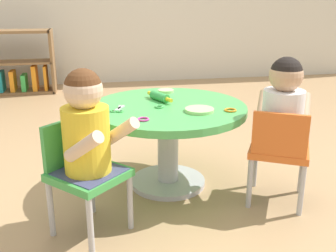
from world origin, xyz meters
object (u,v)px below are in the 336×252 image
(child_chair_right, at_px, (279,150))
(child_chair_left, at_px, (84,171))
(seated_child_left, at_px, (86,127))
(bookshelf_low, at_px, (12,68))
(craft_scissors, at_px, (118,110))
(craft_table, at_px, (168,125))
(rolling_pin, at_px, (160,97))
(seated_child_right, at_px, (283,107))

(child_chair_right, bearing_deg, child_chair_left, -175.13)
(seated_child_left, distance_m, child_chair_right, 1.01)
(bookshelf_low, relative_size, craft_scissors, 6.54)
(craft_table, relative_size, child_chair_left, 1.65)
(child_chair_left, relative_size, rolling_pin, 2.48)
(child_chair_left, relative_size, bookshelf_low, 0.58)
(seated_child_right, distance_m, craft_scissors, 0.87)
(rolling_pin, bearing_deg, craft_table, -74.92)
(child_chair_right, distance_m, rolling_pin, 0.74)
(child_chair_right, bearing_deg, craft_table, 148.82)
(child_chair_right, xyz_separation_m, rolling_pin, (-0.56, 0.43, 0.21))
(seated_child_right, bearing_deg, bookshelf_low, 123.26)
(craft_table, xyz_separation_m, child_chair_left, (-0.47, -0.41, -0.06))
(child_chair_left, relative_size, seated_child_right, 1.05)
(craft_table, xyz_separation_m, seated_child_left, (-0.44, -0.44, 0.16))
(seated_child_left, bearing_deg, craft_scissors, 67.64)
(seated_child_left, xyz_separation_m, bookshelf_low, (-0.87, 2.99, -0.24))
(craft_table, distance_m, craft_scissors, 0.31)
(craft_table, distance_m, seated_child_right, 0.64)
(rolling_pin, bearing_deg, child_chair_left, -130.42)
(craft_table, distance_m, bookshelf_low, 2.87)
(seated_child_left, xyz_separation_m, child_chair_right, (0.98, 0.11, -0.23))
(child_chair_left, bearing_deg, child_chair_right, 4.87)
(craft_table, bearing_deg, bookshelf_low, 117.17)
(craft_table, relative_size, child_chair_right, 1.65)
(craft_scissors, bearing_deg, seated_child_left, -112.36)
(craft_table, height_order, craft_scissors, craft_scissors)
(seated_child_right, distance_m, bookshelf_low, 3.40)
(child_chair_right, height_order, bookshelf_low, bookshelf_low)
(seated_child_right, bearing_deg, child_chair_left, -173.26)
(child_chair_left, distance_m, craft_scissors, 0.44)
(craft_scissors, bearing_deg, rolling_pin, 32.15)
(seated_child_right, bearing_deg, child_chair_right, -117.98)
(bookshelf_low, bearing_deg, child_chair_right, -57.33)
(seated_child_left, relative_size, rolling_pin, 2.36)
(rolling_pin, bearing_deg, craft_scissors, -147.85)
(child_chair_left, distance_m, rolling_pin, 0.71)
(seated_child_left, xyz_separation_m, seated_child_right, (0.99, 0.15, 0.00))
(child_chair_right, relative_size, seated_child_right, 1.05)
(bookshelf_low, bearing_deg, craft_table, -62.83)
(bookshelf_low, bearing_deg, craft_scissors, -68.48)
(seated_child_left, distance_m, rolling_pin, 0.69)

